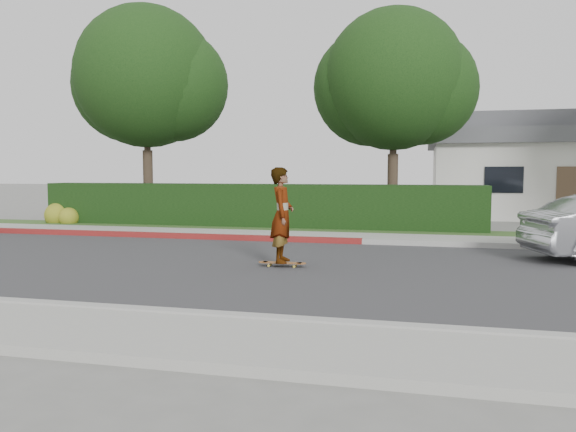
% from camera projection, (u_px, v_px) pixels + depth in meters
% --- Properties ---
extents(ground, '(120.00, 120.00, 0.00)m').
position_uv_depth(ground, '(289.00, 269.00, 11.13)').
color(ground, slate).
rests_on(ground, ground).
extents(road, '(60.00, 8.00, 0.01)m').
position_uv_depth(road, '(289.00, 269.00, 11.13)').
color(road, '#2D2D30').
rests_on(road, ground).
extents(curb_near, '(60.00, 0.20, 0.15)m').
position_uv_depth(curb_near, '(214.00, 318.00, 7.15)').
color(curb_near, '#9E9E99').
rests_on(curb_near, ground).
extents(sidewalk_near, '(60.00, 1.60, 0.12)m').
position_uv_depth(sidewalk_near, '(185.00, 340.00, 6.28)').
color(sidewalk_near, gray).
rests_on(sidewalk_near, ground).
extents(curb_far, '(60.00, 0.20, 0.15)m').
position_uv_depth(curb_far, '(325.00, 240.00, 15.09)').
color(curb_far, '#9E9E99').
rests_on(curb_far, ground).
extents(curb_red_section, '(12.00, 0.21, 0.15)m').
position_uv_depth(curb_red_section, '(155.00, 235.00, 16.27)').
color(curb_red_section, maroon).
rests_on(curb_red_section, ground).
extents(sidewalk_far, '(60.00, 1.60, 0.12)m').
position_uv_depth(sidewalk_far, '(331.00, 237.00, 15.97)').
color(sidewalk_far, gray).
rests_on(sidewalk_far, ground).
extents(planting_strip, '(60.00, 1.60, 0.10)m').
position_uv_depth(planting_strip, '(339.00, 231.00, 17.52)').
color(planting_strip, '#2D4C1E').
rests_on(planting_strip, ground).
extents(hedge, '(15.00, 1.00, 1.50)m').
position_uv_depth(hedge, '(253.00, 206.00, 18.75)').
color(hedge, black).
rests_on(hedge, ground).
extents(flowering_shrub, '(1.40, 1.00, 0.90)m').
position_uv_depth(flowering_shrub, '(61.00, 216.00, 19.99)').
color(flowering_shrub, '#2D4C19').
rests_on(flowering_shrub, ground).
extents(tree_left, '(5.99, 5.21, 8.00)m').
position_uv_depth(tree_left, '(148.00, 81.00, 20.89)').
color(tree_left, '#33261C').
rests_on(tree_left, ground).
extents(tree_center, '(5.66, 4.84, 7.44)m').
position_uv_depth(tree_center, '(394.00, 84.00, 19.28)').
color(tree_center, '#33261C').
rests_on(tree_center, ground).
extents(house, '(10.60, 8.60, 4.30)m').
position_uv_depth(house, '(552.00, 167.00, 24.56)').
color(house, beige).
rests_on(house, ground).
extents(skateboard, '(0.98, 0.22, 0.09)m').
position_uv_depth(skateboard, '(282.00, 263.00, 11.34)').
color(skateboard, gold).
rests_on(skateboard, ground).
extents(skateboarder, '(0.54, 0.75, 1.92)m').
position_uv_depth(skateboarder, '(282.00, 215.00, 11.26)').
color(skateboarder, white).
rests_on(skateboarder, skateboard).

